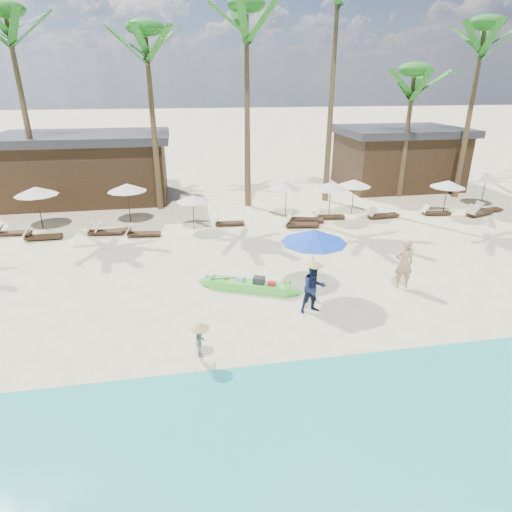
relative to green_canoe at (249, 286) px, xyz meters
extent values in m
plane|color=beige|center=(-0.29, -2.12, -0.20)|extent=(240.00, 240.00, 0.00)
cube|color=tan|center=(-0.29, -7.12, -0.20)|extent=(240.00, 4.50, 0.01)
cube|color=#4ED541|center=(0.00, 0.00, -0.03)|extent=(2.95, 1.78, 0.36)
cube|color=white|center=(0.00, 0.00, -0.01)|extent=(2.51, 1.45, 0.16)
cube|color=#262628|center=(0.34, -0.15, 0.24)|extent=(0.52, 0.47, 0.33)
cube|color=silver|center=(-0.32, 0.20, 0.20)|extent=(0.41, 0.39, 0.26)
cube|color=#B01718|center=(0.79, -0.40, 0.18)|extent=(0.35, 0.33, 0.21)
cylinder|color=#B01718|center=(-0.83, 0.43, 0.11)|extent=(0.21, 0.21, 0.08)
cylinder|color=#262628|center=(-1.08, 0.44, 0.11)|extent=(0.19, 0.19, 0.07)
sphere|color=tan|center=(-1.32, 0.60, 0.16)|extent=(0.17, 0.17, 0.17)
cylinder|color=yellow|center=(1.27, -0.48, 0.16)|extent=(0.13, 0.13, 0.17)
cylinder|color=yellow|center=(1.44, -0.56, 0.16)|extent=(0.13, 0.13, 0.17)
imported|color=tan|center=(5.83, -0.74, 0.79)|extent=(0.76, 0.54, 1.98)
imported|color=#161F3D|center=(1.90, -1.96, 0.69)|extent=(0.96, 0.79, 1.79)
imported|color=gray|center=(-2.07, -4.14, 0.46)|extent=(0.51, 0.70, 0.97)
cylinder|color=#99999E|center=(2.24, -0.70, 1.04)|extent=(0.05, 0.05, 2.49)
cone|color=blue|center=(2.24, -0.70, 2.11)|extent=(2.38, 2.38, 0.49)
cylinder|color=#372516|center=(-9.83, 9.33, 0.90)|extent=(0.06, 0.06, 2.22)
cone|color=beige|center=(-9.83, 9.33, 1.86)|extent=(2.22, 2.22, 0.44)
cube|color=#372516|center=(-10.91, 8.37, -0.07)|extent=(1.58, 0.60, 0.11)
cube|color=beige|center=(-11.60, 8.41, 0.21)|extent=(0.38, 0.52, 0.45)
cube|color=#372516|center=(-9.28, 7.41, -0.05)|extent=(1.73, 0.57, 0.12)
cube|color=beige|center=(-10.04, 7.40, 0.26)|extent=(0.39, 0.56, 0.50)
cylinder|color=#372516|center=(-5.24, 9.65, 0.86)|extent=(0.05, 0.05, 2.13)
cone|color=beige|center=(-5.24, 9.65, 1.78)|extent=(2.13, 2.13, 0.43)
cube|color=#372516|center=(-6.30, 7.64, -0.05)|extent=(1.82, 0.77, 0.12)
cube|color=beige|center=(-7.07, 7.73, 0.26)|extent=(0.46, 0.61, 0.51)
cube|color=#372516|center=(-5.90, 7.72, -0.05)|extent=(1.77, 0.70, 0.12)
cube|color=beige|center=(-6.66, 7.66, 0.25)|extent=(0.43, 0.59, 0.50)
cylinder|color=#372516|center=(-1.74, 7.86, 0.69)|extent=(0.04, 0.04, 1.79)
cone|color=beige|center=(-1.74, 7.86, 1.46)|extent=(1.79, 1.79, 0.36)
cube|color=#372516|center=(-4.33, 7.01, -0.06)|extent=(1.70, 0.73, 0.12)
cube|color=beige|center=(-5.05, 7.10, 0.23)|extent=(0.43, 0.57, 0.48)
cylinder|color=#372516|center=(3.68, 9.23, 0.79)|extent=(0.05, 0.05, 1.98)
cone|color=beige|center=(3.68, 9.23, 1.64)|extent=(1.98, 1.98, 0.40)
cube|color=#372516|center=(0.22, 8.00, -0.06)|extent=(1.62, 0.64, 0.11)
cube|color=beige|center=(-0.48, 8.06, 0.22)|extent=(0.39, 0.54, 0.46)
cube|color=#372516|center=(4.07, 7.00, -0.04)|extent=(1.87, 0.84, 0.13)
cube|color=beige|center=(3.28, 7.12, 0.28)|extent=(0.49, 0.64, 0.53)
cylinder|color=#372516|center=(6.08, 8.39, 0.82)|extent=(0.05, 0.05, 2.04)
cone|color=beige|center=(6.08, 8.39, 1.70)|extent=(2.04, 2.04, 0.41)
cube|color=#372516|center=(4.57, 7.81, -0.04)|extent=(1.95, 1.02, 0.13)
cube|color=beige|center=(3.77, 8.00, 0.29)|extent=(0.55, 0.68, 0.54)
cube|color=#372516|center=(6.11, 8.18, -0.06)|extent=(1.64, 0.72, 0.11)
cube|color=beige|center=(5.41, 8.27, 0.22)|extent=(0.42, 0.56, 0.46)
cylinder|color=#372516|center=(7.72, 8.97, 0.80)|extent=(0.05, 0.05, 2.01)
cone|color=beige|center=(7.72, 8.97, 1.67)|extent=(2.01, 2.01, 0.40)
cube|color=#372516|center=(9.21, 7.83, -0.05)|extent=(1.80, 0.70, 0.12)
cube|color=beige|center=(8.44, 7.77, 0.26)|extent=(0.44, 0.60, 0.51)
cylinder|color=#372516|center=(13.03, 7.84, 0.79)|extent=(0.05, 0.05, 1.99)
cone|color=beige|center=(13.03, 7.84, 1.65)|extent=(1.99, 1.99, 0.40)
cube|color=#372516|center=(12.57, 7.81, -0.06)|extent=(1.63, 0.72, 0.11)
cube|color=beige|center=(11.88, 7.91, 0.21)|extent=(0.42, 0.55, 0.46)
cube|color=#372516|center=(15.07, 7.27, -0.04)|extent=(1.91, 1.16, 0.13)
cube|color=beige|center=(14.32, 7.01, 0.28)|extent=(0.58, 0.69, 0.53)
cylinder|color=#372516|center=(16.60, 9.27, 0.80)|extent=(0.05, 0.05, 2.01)
cone|color=beige|center=(16.60, 9.27, 1.67)|extent=(2.01, 2.01, 0.40)
cube|color=#372516|center=(16.04, 7.85, -0.05)|extent=(1.70, 0.59, 0.12)
cube|color=beige|center=(15.29, 7.83, 0.24)|extent=(0.39, 0.56, 0.49)
cone|color=brown|center=(-10.74, 12.96, 5.24)|extent=(0.40, 0.40, 10.89)
ellipsoid|color=#1B6C1B|center=(-10.74, 12.96, 10.69)|extent=(2.08, 2.08, 0.88)
cone|color=brown|center=(-3.65, 12.15, 4.84)|extent=(0.40, 0.40, 10.08)
ellipsoid|color=#1B6C1B|center=(-3.65, 12.15, 9.87)|extent=(2.08, 2.08, 0.88)
cone|color=brown|center=(1.85, 11.89, 5.43)|extent=(0.40, 0.40, 11.26)
ellipsoid|color=#1B6C1B|center=(1.85, 11.89, 11.06)|extent=(2.08, 2.08, 0.88)
cone|color=brown|center=(7.16, 12.26, 6.38)|extent=(0.40, 0.40, 13.16)
cone|color=brown|center=(12.54, 12.40, 3.83)|extent=(0.40, 0.40, 8.07)
ellipsoid|color=#1B6C1B|center=(12.54, 12.40, 7.87)|extent=(2.08, 2.08, 0.88)
cone|color=brown|center=(16.28, 11.56, 5.12)|extent=(0.40, 0.40, 10.64)
ellipsoid|color=#1B6C1B|center=(16.28, 11.56, 10.43)|extent=(2.08, 2.08, 0.88)
cube|color=#372516|center=(-8.29, 15.38, 1.70)|extent=(10.00, 6.00, 3.80)
cube|color=#2D2D33|center=(-8.29, 15.38, 3.85)|extent=(10.80, 6.60, 0.50)
cube|color=#372516|center=(13.71, 15.38, 1.70)|extent=(8.00, 6.00, 3.80)
cube|color=#2D2D33|center=(13.71, 15.38, 3.85)|extent=(8.80, 6.60, 0.50)
camera|label=1|loc=(-2.32, -14.40, 7.22)|focal=30.00mm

